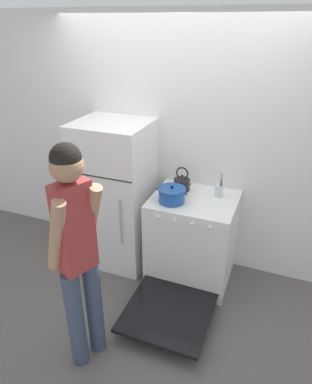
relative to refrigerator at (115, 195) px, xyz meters
name	(u,v)px	position (x,y,z in m)	size (l,w,h in m)	color
ground_plane	(174,250)	(0.56, 0.32, -0.78)	(14.00, 14.00, 0.00)	#5B5654
wall_back	(177,147)	(0.56, 0.35, 0.49)	(10.00, 0.06, 2.55)	silver
refrigerator	(115,195)	(0.00, 0.00, 0.00)	(0.73, 0.67, 1.57)	white
stove_range	(191,241)	(0.86, -0.05, -0.33)	(0.81, 1.41, 0.91)	white
dutch_oven_pot	(172,195)	(0.68, -0.15, 0.20)	(0.30, 0.26, 0.17)	#1E4C9E
tea_kettle	(182,183)	(0.69, 0.12, 0.21)	(0.20, 0.16, 0.25)	black
utensil_jar	(219,190)	(1.06, 0.12, 0.20)	(0.08, 0.08, 0.27)	silver
person	(77,251)	(0.38, -1.25, 0.24)	(0.38, 0.43, 1.80)	#38425B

